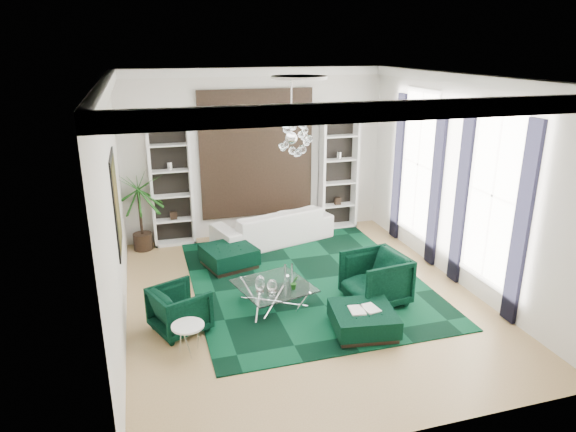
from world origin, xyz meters
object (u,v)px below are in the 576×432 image
object	(u,v)px
ottoman_front	(363,321)
palm	(139,201)
armchair_left	(180,309)
coffee_table	(274,295)
sofa	(273,226)
ottoman_side	(229,257)
armchair_right	(375,279)
side_table	(189,340)

from	to	relation	value
ottoman_front	palm	distance (m)	5.58
armchair_left	coffee_table	bearing A→B (deg)	-100.62
sofa	ottoman_side	distance (m)	1.61
armchair_right	ottoman_side	distance (m)	3.09
coffee_table	ottoman_front	bearing A→B (deg)	-46.76
sofa	armchair_right	distance (m)	3.40
coffee_table	palm	distance (m)	3.99
armchair_right	sofa	bearing A→B (deg)	-170.44
palm	sofa	bearing A→B (deg)	-7.41
armchair_left	armchair_right	world-z (taller)	armchair_right
armchair_right	coffee_table	distance (m)	1.77
armchair_left	palm	xyz separation A→B (m)	(-0.48, 3.62, 0.74)
coffee_table	side_table	bearing A→B (deg)	-146.46
coffee_table	sofa	bearing A→B (deg)	75.62
armchair_right	coffee_table	world-z (taller)	armchair_right
ottoman_front	side_table	size ratio (longest dim) A/B	2.01
side_table	armchair_right	bearing A→B (deg)	11.72
coffee_table	armchair_right	bearing A→B (deg)	-11.47
sofa	ottoman_front	xyz separation A→B (m)	(0.37, -4.10, -0.20)
side_table	palm	distance (m)	4.43
palm	ottoman_front	bearing A→B (deg)	-54.32
palm	armchair_left	bearing A→B (deg)	-82.40
coffee_table	side_table	distance (m)	1.86
ottoman_front	side_table	distance (m)	2.67
armchair_right	side_table	size ratio (longest dim) A/B	2.07
sofa	coffee_table	xyz separation A→B (m)	(-0.75, -2.91, -0.19)
coffee_table	ottoman_side	world-z (taller)	ottoman_side
sofa	palm	world-z (taller)	palm
sofa	armchair_right	size ratio (longest dim) A/B	2.73
armchair_left	side_table	distance (m)	0.70
armchair_left	ottoman_front	bearing A→B (deg)	-129.93
coffee_table	palm	xyz separation A→B (m)	(-2.09, 3.28, 0.91)
ottoman_side	side_table	world-z (taller)	side_table
armchair_left	ottoman_front	distance (m)	2.86
armchair_left	armchair_right	size ratio (longest dim) A/B	0.82
sofa	armchair_left	world-z (taller)	sofa
ottoman_front	palm	size ratio (longest dim) A/B	0.43
palm	coffee_table	bearing A→B (deg)	-57.49
coffee_table	palm	world-z (taller)	palm
sofa	coffee_table	distance (m)	3.01
palm	armchair_right	bearing A→B (deg)	-43.62
ottoman_side	armchair_right	bearing A→B (deg)	-45.41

